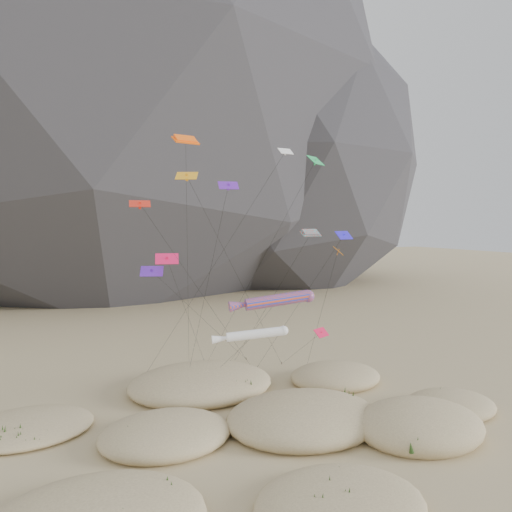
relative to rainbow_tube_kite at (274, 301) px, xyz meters
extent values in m
plane|color=#CCB789|center=(-2.45, -9.92, -11.05)|extent=(500.00, 500.00, 0.00)
ellipsoid|color=black|center=(5.55, 105.08, 48.95)|extent=(191.54, 147.29, 156.00)
ellipsoid|color=black|center=(53.55, 100.08, 26.95)|extent=(130.55, 126.41, 100.00)
ellipsoid|color=#CCB789|center=(-5.18, -19.25, -10.56)|extent=(12.00, 10.20, 2.20)
ellipsoid|color=#CCB789|center=(8.19, -12.53, -10.14)|extent=(12.10, 10.29, 4.04)
ellipsoid|color=#CCB789|center=(-12.80, -3.83, -10.40)|extent=(11.71, 9.96, 2.90)
ellipsoid|color=#CCB789|center=(-0.16, -6.33, -10.23)|extent=(15.09, 12.83, 3.64)
ellipsoid|color=#CCB789|center=(15.39, -9.42, -10.51)|extent=(9.54, 8.11, 2.42)
ellipsoid|color=#CCB789|center=(-5.54, 7.54, -10.27)|extent=(16.67, 14.17, 3.47)
ellipsoid|color=#CCB789|center=(9.98, 3.15, -10.39)|extent=(11.16, 9.48, 2.95)
ellipsoid|color=#CCB789|center=(-23.81, 3.78, -10.66)|extent=(11.99, 10.20, 1.76)
ellipsoid|color=black|center=(-16.25, -13.91, -10.25)|extent=(2.12, 1.82, 0.64)
ellipsoid|color=black|center=(-6.15, -18.97, -10.45)|extent=(2.83, 2.42, 0.85)
ellipsoid|color=black|center=(-2.73, -16.80, -10.55)|extent=(2.17, 1.86, 0.65)
ellipsoid|color=black|center=(8.29, -13.95, -10.05)|extent=(2.99, 2.56, 0.90)
ellipsoid|color=black|center=(4.91, -15.43, -10.25)|extent=(2.21, 1.89, 0.66)
ellipsoid|color=black|center=(-14.97, -4.22, -10.25)|extent=(2.74, 2.35, 0.82)
ellipsoid|color=black|center=(-12.68, -2.24, -10.35)|extent=(2.12, 1.81, 0.64)
ellipsoid|color=black|center=(1.71, -6.84, -9.95)|extent=(2.93, 2.50, 0.88)
ellipsoid|color=black|center=(4.79, -4.91, -10.05)|extent=(2.75, 2.36, 0.83)
ellipsoid|color=black|center=(-2.46, -6.78, -10.15)|extent=(2.77, 2.37, 0.83)
ellipsoid|color=black|center=(14.48, -7.61, -10.45)|extent=(2.60, 2.23, 0.78)
ellipsoid|color=black|center=(-4.92, 7.55, -10.05)|extent=(2.87, 2.45, 0.86)
ellipsoid|color=black|center=(-1.86, 3.18, -10.15)|extent=(2.41, 2.06, 0.72)
ellipsoid|color=black|center=(11.06, 3.32, -10.35)|extent=(2.22, 1.90, 0.67)
ellipsoid|color=black|center=(10.07, 1.63, -10.45)|extent=(2.06, 1.77, 0.62)
ellipsoid|color=black|center=(-25.28, 1.08, -10.55)|extent=(2.15, 1.84, 0.65)
ellipsoid|color=black|center=(-22.86, 0.07, -10.65)|extent=(1.99, 1.70, 0.60)
cylinder|color=#3F2D1E|center=(-6.69, 9.50, -10.90)|extent=(0.08, 0.08, 0.30)
cylinder|color=#3F2D1E|center=(-1.71, 16.44, -10.90)|extent=(0.08, 0.08, 0.30)
cylinder|color=#3F2D1E|center=(3.01, 11.15, -10.90)|extent=(0.08, 0.08, 0.30)
cylinder|color=#3F2D1E|center=(4.33, 16.59, -10.90)|extent=(0.08, 0.08, 0.30)
cylinder|color=#3F2D1E|center=(10.17, 10.06, -10.90)|extent=(0.08, 0.08, 0.30)
cylinder|color=#3F2D1E|center=(-6.14, 13.68, -10.90)|extent=(0.08, 0.08, 0.30)
cylinder|color=#3F2D1E|center=(7.75, 12.51, -10.90)|extent=(0.08, 0.08, 0.30)
cylinder|color=#3F2D1E|center=(-11.44, 12.55, -10.90)|extent=(0.08, 0.08, 0.30)
cylinder|color=#FF531A|center=(0.32, -0.07, 0.04)|extent=(7.08, 2.53, 1.97)
sphere|color=#FF531A|center=(3.69, -0.70, 0.31)|extent=(1.32, 1.32, 1.32)
cone|color=#FF531A|center=(-3.40, 0.63, -0.31)|extent=(3.01, 1.64, 1.41)
cylinder|color=black|center=(1.16, 8.39, -5.51)|extent=(1.71, 16.94, 11.11)
cylinder|color=white|center=(-4.37, -4.50, -2.18)|extent=(5.49, 2.17, 1.24)
sphere|color=white|center=(-1.76, -5.16, -1.96)|extent=(0.91, 0.91, 0.91)
cone|color=white|center=(-7.25, -3.78, -2.45)|extent=(2.33, 1.29, 0.93)
cylinder|color=black|center=(-3.60, 3.55, -6.62)|extent=(1.58, 16.12, 8.89)
cube|color=#FE5A0D|center=(-7.38, 6.53, 16.92)|extent=(3.08, 1.72, 0.85)
cube|color=#FE5A0D|center=(-7.38, 6.53, 17.14)|extent=(2.60, 1.38, 0.83)
cylinder|color=black|center=(-5.42, 12.37, 2.93)|extent=(3.94, 11.71, 27.98)
cube|color=red|center=(6.28, 3.04, 6.83)|extent=(2.55, 1.29, 0.67)
cube|color=red|center=(6.28, 3.04, 7.05)|extent=(2.16, 1.03, 0.67)
cylinder|color=black|center=(4.44, 9.88, -2.11)|extent=(3.70, 13.70, 17.89)
cube|color=#DD1441|center=(4.00, -2.80, -3.21)|extent=(1.96, 1.45, 0.80)
cube|color=#DD1441|center=(4.00, -2.80, -3.36)|extent=(0.31, 0.35, 0.58)
cylinder|color=black|center=(5.88, 4.85, -7.11)|extent=(3.77, 15.33, 7.81)
cube|color=#281AE2|center=(9.26, 0.78, 6.69)|extent=(2.23, 1.37, 0.92)
cube|color=#281AE2|center=(9.26, 0.78, 6.54)|extent=(0.31, 0.37, 0.68)
cylinder|color=black|center=(6.14, 5.96, -2.16)|extent=(6.28, 10.39, 17.70)
cube|color=#601EB2|center=(-5.03, 0.31, 11.81)|extent=(2.14, 1.36, 0.83)
cube|color=#601EB2|center=(-5.03, 0.31, 11.66)|extent=(0.29, 0.32, 0.66)
cylinder|color=black|center=(-5.86, 4.90, 0.40)|extent=(1.69, 9.21, 22.82)
cube|color=orange|center=(-9.06, 1.09, 12.66)|extent=(2.35, 1.96, 0.82)
cube|color=orange|center=(-9.06, 1.09, 12.51)|extent=(0.34, 0.34, 0.71)
cylinder|color=black|center=(-0.66, 6.80, 0.83)|extent=(16.84, 11.45, 23.68)
cube|color=orange|center=(8.01, 0.10, 5.01)|extent=(2.04, 2.40, 0.91)
cube|color=orange|center=(8.01, 0.10, 4.86)|extent=(0.39, 0.38, 0.72)
cylinder|color=black|center=(9.09, 5.08, -3.00)|extent=(2.19, 9.98, 16.02)
cube|color=#561FB6|center=(-12.34, 2.16, 3.43)|extent=(2.41, 1.77, 0.93)
cube|color=#561FB6|center=(-12.34, 2.16, 3.28)|extent=(0.36, 0.39, 0.73)
cylinder|color=black|center=(-4.00, 9.38, -3.79)|extent=(16.69, 14.46, 14.45)
cube|color=green|center=(7.40, 3.89, 15.28)|extent=(2.74, 2.27, 1.08)
cube|color=green|center=(7.40, 3.89, 15.13)|extent=(0.44, 0.47, 0.82)
cylinder|color=black|center=(2.85, 10.16, 2.14)|extent=(9.14, 12.58, 26.29)
cube|color=#F11654|center=(-11.16, 0.95, 4.68)|extent=(2.39, 1.57, 0.98)
cube|color=#F11654|center=(-11.16, 0.95, 4.53)|extent=(0.35, 0.40, 0.72)
cylinder|color=black|center=(-6.43, 8.69, -3.16)|extent=(9.48, 15.52, 15.70)
cube|color=white|center=(3.08, 3.27, 16.00)|extent=(1.74, 0.98, 0.72)
cube|color=white|center=(3.08, 3.27, 15.85)|extent=(0.22, 0.27, 0.56)
cylinder|color=black|center=(-4.18, 7.91, 2.50)|extent=(14.55, 9.31, 27.01)
cube|color=red|center=(-14.59, -3.23, 9.76)|extent=(1.92, 1.29, 0.60)
cube|color=red|center=(-14.59, -3.23, 9.61)|extent=(0.24, 0.19, 0.61)
cylinder|color=black|center=(-5.79, 3.96, -0.62)|extent=(17.64, 14.40, 20.77)
camera|label=1|loc=(-24.10, -45.59, 8.32)|focal=35.00mm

